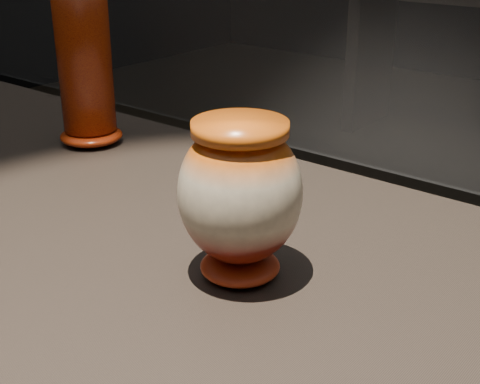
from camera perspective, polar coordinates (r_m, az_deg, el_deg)
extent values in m
cube|color=black|center=(0.96, -7.61, -5.30)|extent=(2.00, 0.80, 0.05)
ellipsoid|color=#671309|center=(0.85, 0.00, -6.30)|extent=(0.12, 0.12, 0.03)
ellipsoid|color=beige|center=(0.80, 0.00, -0.08)|extent=(0.17, 0.17, 0.18)
cylinder|color=orange|center=(0.77, 0.00, 5.48)|extent=(0.13, 0.13, 0.02)
ellipsoid|color=#AA370B|center=(1.35, -12.56, 4.73)|extent=(0.12, 0.12, 0.03)
cylinder|color=#AA370B|center=(1.31, -13.27, 12.46)|extent=(0.10, 0.10, 0.34)
cube|color=black|center=(4.49, 11.04, 11.01)|extent=(0.08, 0.50, 0.85)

